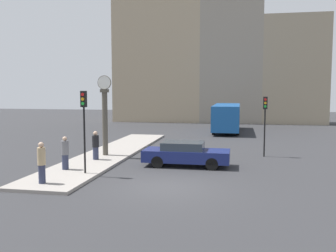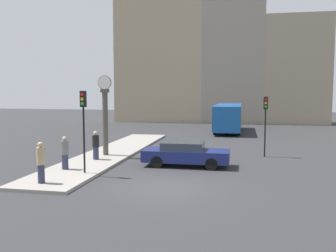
{
  "view_description": "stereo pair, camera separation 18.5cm",
  "coord_description": "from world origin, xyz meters",
  "px_view_note": "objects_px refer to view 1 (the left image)",
  "views": [
    {
      "loc": [
        2.98,
        -15.17,
        4.06
      ],
      "look_at": [
        -1.01,
        5.51,
        2.06
      ],
      "focal_mm": 40.0,
      "sensor_mm": 36.0,
      "label": 1
    },
    {
      "loc": [
        3.16,
        -15.13,
        4.06
      ],
      "look_at": [
        -1.01,
        5.51,
        2.06
      ],
      "focal_mm": 40.0,
      "sensor_mm": 36.0,
      "label": 2
    }
  ],
  "objects_px": {
    "pedestrian_black_jacket": "(96,145)",
    "pedestrian_tan_coat": "(42,163)",
    "pedestrian_grey_jacket": "(65,153)",
    "traffic_light_near": "(84,115)",
    "traffic_light_far": "(265,114)",
    "street_clock": "(105,116)",
    "bus_distant": "(227,116)",
    "sedan_car": "(186,154)"
  },
  "relations": [
    {
      "from": "sedan_car",
      "to": "bus_distant",
      "type": "height_order",
      "value": "bus_distant"
    },
    {
      "from": "street_clock",
      "to": "pedestrian_grey_jacket",
      "type": "height_order",
      "value": "street_clock"
    },
    {
      "from": "bus_distant",
      "to": "street_clock",
      "type": "bearing_deg",
      "value": -113.25
    },
    {
      "from": "pedestrian_grey_jacket",
      "to": "pedestrian_black_jacket",
      "type": "bearing_deg",
      "value": 80.48
    },
    {
      "from": "bus_distant",
      "to": "pedestrian_tan_coat",
      "type": "height_order",
      "value": "bus_distant"
    },
    {
      "from": "traffic_light_near",
      "to": "traffic_light_far",
      "type": "relative_size",
      "value": 1.06
    },
    {
      "from": "bus_distant",
      "to": "street_clock",
      "type": "distance_m",
      "value": 17.16
    },
    {
      "from": "pedestrian_black_jacket",
      "to": "pedestrian_tan_coat",
      "type": "distance_m",
      "value": 5.63
    },
    {
      "from": "pedestrian_black_jacket",
      "to": "pedestrian_grey_jacket",
      "type": "xyz_separation_m",
      "value": [
        -0.47,
        -2.83,
        0.01
      ]
    },
    {
      "from": "sedan_car",
      "to": "pedestrian_tan_coat",
      "type": "distance_m",
      "value": 7.63
    },
    {
      "from": "traffic_light_near",
      "to": "pedestrian_grey_jacket",
      "type": "relative_size",
      "value": 2.36
    },
    {
      "from": "sedan_car",
      "to": "pedestrian_black_jacket",
      "type": "height_order",
      "value": "pedestrian_black_jacket"
    },
    {
      "from": "pedestrian_tan_coat",
      "to": "pedestrian_grey_jacket",
      "type": "distance_m",
      "value": 2.82
    },
    {
      "from": "pedestrian_black_jacket",
      "to": "street_clock",
      "type": "bearing_deg",
      "value": 89.72
    },
    {
      "from": "traffic_light_far",
      "to": "pedestrian_black_jacket",
      "type": "distance_m",
      "value": 10.33
    },
    {
      "from": "bus_distant",
      "to": "pedestrian_tan_coat",
      "type": "xyz_separation_m",
      "value": [
        -6.93,
        -22.9,
        -0.5
      ]
    },
    {
      "from": "pedestrian_tan_coat",
      "to": "traffic_light_near",
      "type": "bearing_deg",
      "value": 65.74
    },
    {
      "from": "traffic_light_far",
      "to": "pedestrian_grey_jacket",
      "type": "height_order",
      "value": "traffic_light_far"
    },
    {
      "from": "bus_distant",
      "to": "traffic_light_near",
      "type": "bearing_deg",
      "value": -106.0
    },
    {
      "from": "bus_distant",
      "to": "traffic_light_far",
      "type": "bearing_deg",
      "value": -78.57
    },
    {
      "from": "traffic_light_near",
      "to": "pedestrian_grey_jacket",
      "type": "bearing_deg",
      "value": 155.26
    },
    {
      "from": "street_clock",
      "to": "pedestrian_tan_coat",
      "type": "relative_size",
      "value": 2.73
    },
    {
      "from": "street_clock",
      "to": "pedestrian_black_jacket",
      "type": "xyz_separation_m",
      "value": [
        -0.01,
        -1.54,
        -1.55
      ]
    },
    {
      "from": "bus_distant",
      "to": "pedestrian_grey_jacket",
      "type": "height_order",
      "value": "bus_distant"
    },
    {
      "from": "traffic_light_near",
      "to": "pedestrian_grey_jacket",
      "type": "distance_m",
      "value": 2.44
    },
    {
      "from": "traffic_light_near",
      "to": "pedestrian_tan_coat",
      "type": "bearing_deg",
      "value": -114.26
    },
    {
      "from": "street_clock",
      "to": "bus_distant",
      "type": "bearing_deg",
      "value": 66.75
    },
    {
      "from": "traffic_light_far",
      "to": "pedestrian_tan_coat",
      "type": "xyz_separation_m",
      "value": [
        -9.69,
        -9.23,
        -1.61
      ]
    },
    {
      "from": "sedan_car",
      "to": "pedestrian_grey_jacket",
      "type": "bearing_deg",
      "value": -155.26
    },
    {
      "from": "traffic_light_near",
      "to": "pedestrian_grey_jacket",
      "type": "height_order",
      "value": "traffic_light_near"
    },
    {
      "from": "traffic_light_near",
      "to": "pedestrian_black_jacket",
      "type": "height_order",
      "value": "traffic_light_near"
    },
    {
      "from": "sedan_car",
      "to": "street_clock",
      "type": "height_order",
      "value": "street_clock"
    },
    {
      "from": "pedestrian_tan_coat",
      "to": "street_clock",
      "type": "bearing_deg",
      "value": 88.68
    },
    {
      "from": "traffic_light_near",
      "to": "pedestrian_tan_coat",
      "type": "distance_m",
      "value": 3.07
    },
    {
      "from": "bus_distant",
      "to": "traffic_light_near",
      "type": "relative_size",
      "value": 2.33
    },
    {
      "from": "pedestrian_tan_coat",
      "to": "sedan_car",
      "type": "bearing_deg",
      "value": 45.28
    },
    {
      "from": "bus_distant",
      "to": "traffic_light_near",
      "type": "height_order",
      "value": "traffic_light_near"
    },
    {
      "from": "traffic_light_near",
      "to": "sedan_car",
      "type": "bearing_deg",
      "value": 36.36
    },
    {
      "from": "street_clock",
      "to": "traffic_light_near",
      "type": "bearing_deg",
      "value": -80.58
    },
    {
      "from": "traffic_light_near",
      "to": "street_clock",
      "type": "height_order",
      "value": "street_clock"
    },
    {
      "from": "traffic_light_far",
      "to": "pedestrian_tan_coat",
      "type": "distance_m",
      "value": 13.48
    },
    {
      "from": "pedestrian_tan_coat",
      "to": "pedestrian_grey_jacket",
      "type": "height_order",
      "value": "pedestrian_tan_coat"
    }
  ]
}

